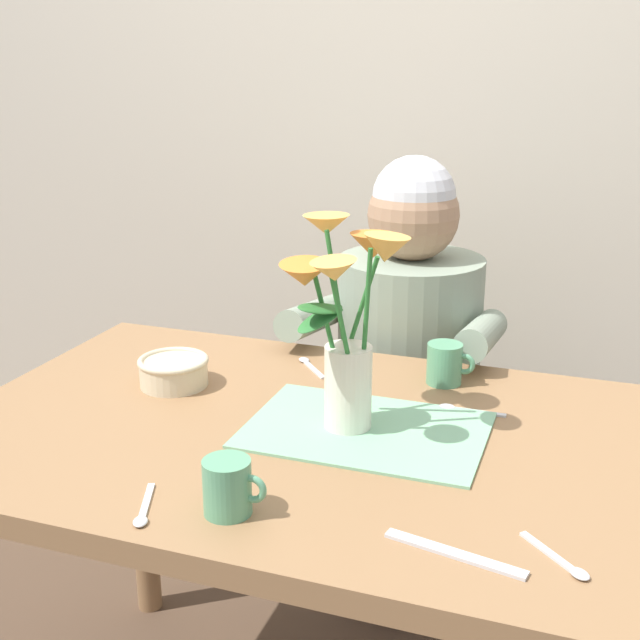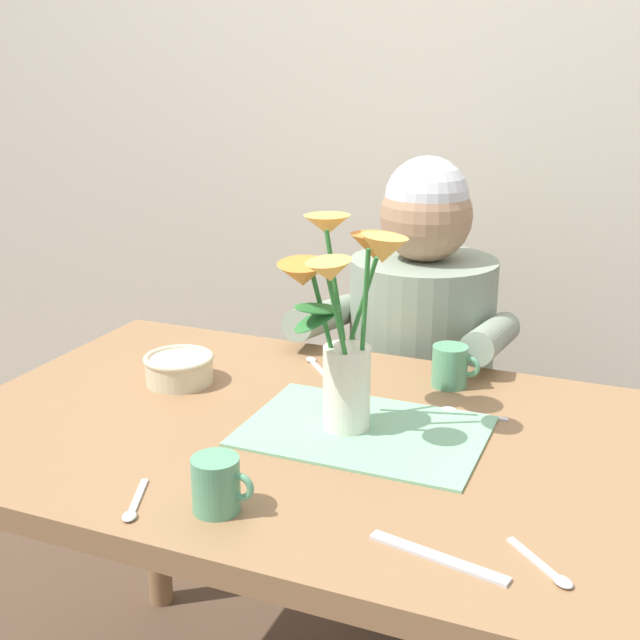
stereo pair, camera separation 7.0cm
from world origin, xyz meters
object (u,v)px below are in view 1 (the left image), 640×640
Objects in this scene: flower_vase at (346,315)px; ceramic_mug at (228,487)px; ceramic_bowl at (174,370)px; coffee_cup at (445,364)px; seated_person at (407,393)px; dinner_knife at (454,554)px.

ceramic_mug is (-0.07, -0.31, -0.16)m from flower_vase.
coffee_cup reaches higher than ceramic_bowl.
coffee_cup is at bearing 20.69° from ceramic_bowl.
coffee_cup is (0.12, 0.26, -0.16)m from flower_vase.
ceramic_bowl is (-0.37, 0.07, -0.17)m from flower_vase.
flower_vase is (0.03, -0.59, 0.38)m from seated_person.
ceramic_mug is (-0.31, -0.00, 0.04)m from dinner_knife.
seated_person is 3.20× the size of flower_vase.
coffee_cup is 1.00× the size of ceramic_mug.
coffee_cup is at bearing -67.35° from seated_person.
seated_person reaches higher than flower_vase.
coffee_cup is (0.49, 0.18, 0.01)m from ceramic_bowl.
ceramic_bowl is (-0.34, -0.52, 0.21)m from seated_person.
dinner_knife is 0.58m from coffee_cup.
seated_person is 0.96m from dinner_knife.
seated_person is at bearing 114.31° from coffee_cup.
ceramic_bowl is 0.49m from ceramic_mug.
seated_person is 8.35× the size of ceramic_bowl.
dinner_knife is at bearing -74.53° from seated_person.
ceramic_mug is at bearing -168.13° from dinner_knife.
ceramic_mug is (-0.19, -0.57, 0.00)m from coffee_cup.
seated_person is 0.70m from flower_vase.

